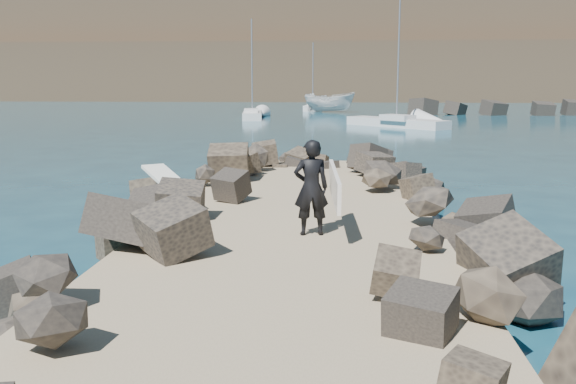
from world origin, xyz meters
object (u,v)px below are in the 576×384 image
(surfer_with_board, at_px, (314,187))
(sailboat_c, at_px, (397,122))
(surfboard_resting, at_px, (170,186))
(boat_imported, at_px, (329,102))

(surfer_with_board, height_order, sailboat_c, sailboat_c)
(surfboard_resting, distance_m, sailboat_c, 35.61)
(surfboard_resting, height_order, boat_imported, boat_imported)
(surfboard_resting, distance_m, surfer_with_board, 4.62)
(surfboard_resting, height_order, surfer_with_board, surfer_with_board)
(surfer_with_board, relative_size, sailboat_c, 0.22)
(surfboard_resting, height_order, sailboat_c, sailboat_c)
(surfboard_resting, xyz_separation_m, boat_imported, (2.90, 56.61, 0.07))
(surfboard_resting, distance_m, boat_imported, 56.69)
(sailboat_c, bearing_deg, surfboard_resting, -103.63)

